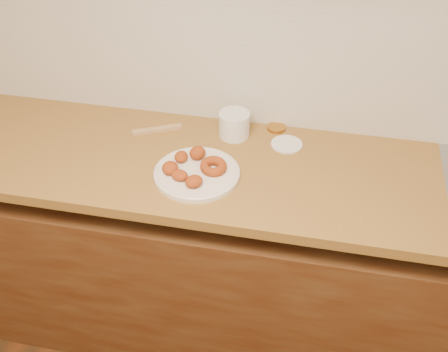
{
  "coord_description": "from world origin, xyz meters",
  "views": [
    {
      "loc": [
        0.06,
        0.13,
        2.1
      ],
      "look_at": [
        -0.24,
        1.59,
        0.93
      ],
      "focal_mm": 45.0,
      "sensor_mm": 36.0,
      "label": 1
    }
  ],
  "objects": [
    {
      "name": "brass_jar_lid",
      "position": [
        -0.11,
        1.95,
        0.91
      ],
      "size": [
        0.09,
        0.09,
        0.01
      ],
      "primitive_type": "cylinder",
      "rotation": [
        0.0,
        0.0,
        0.43
      ],
      "color": "#A87228",
      "rests_on": "butcher_block"
    },
    {
      "name": "ring_donut",
      "position": [
        -0.28,
        1.63,
        0.93
      ],
      "size": [
        0.13,
        0.13,
        0.04
      ],
      "primitive_type": "torus",
      "rotation": [
        0.1,
        0.0,
        0.59
      ],
      "color": "#9A471E",
      "rests_on": "donut_plate"
    },
    {
      "name": "plastic_tub",
      "position": [
        -0.26,
        1.88,
        0.95
      ],
      "size": [
        0.14,
        0.14,
        0.1
      ],
      "primitive_type": "cylinder",
      "rotation": [
        0.0,
        0.0,
        -0.21
      ],
      "color": "silver",
      "rests_on": "butcher_block"
    },
    {
      "name": "butcher_block",
      "position": [
        -0.65,
        1.69,
        0.88
      ],
      "size": [
        2.3,
        0.62,
        0.04
      ],
      "primitive_type": "cube",
      "color": "olive",
      "rests_on": "base_cabinet"
    },
    {
      "name": "fried_dough_chunks",
      "position": [
        -0.38,
        1.6,
        0.94
      ],
      "size": [
        0.17,
        0.23,
        0.05
      ],
      "color": "#9A471E",
      "rests_on": "donut_plate"
    },
    {
      "name": "wall_back",
      "position": [
        0.0,
        2.0,
        1.35
      ],
      "size": [
        4.0,
        0.02,
        2.7
      ],
      "primitive_type": "cube",
      "color": "#BEB191",
      "rests_on": "ground"
    },
    {
      "name": "base_cabinet",
      "position": [
        0.0,
        1.69,
        0.39
      ],
      "size": [
        3.6,
        0.6,
        0.77
      ],
      "primitive_type": "cube",
      "color": "brown",
      "rests_on": "floor"
    },
    {
      "name": "wooden_utensil",
      "position": [
        -0.55,
        1.84,
        0.91
      ],
      "size": [
        0.18,
        0.11,
        0.01
      ],
      "primitive_type": "cube",
      "rotation": [
        0.0,
        0.0,
        0.46
      ],
      "color": "#A78254",
      "rests_on": "butcher_block"
    },
    {
      "name": "tub_lid",
      "position": [
        -0.05,
        1.85,
        0.9
      ],
      "size": [
        0.15,
        0.15,
        0.01
      ],
      "primitive_type": "cylinder",
      "rotation": [
        0.0,
        0.0,
        -0.31
      ],
      "color": "silver",
      "rests_on": "butcher_block"
    },
    {
      "name": "backsplash",
      "position": [
        0.0,
        1.99,
        1.2
      ],
      "size": [
        3.6,
        0.02,
        0.6
      ],
      "primitive_type": "cube",
      "color": "#B8B4A6",
      "rests_on": "wall_back"
    },
    {
      "name": "donut_plate",
      "position": [
        -0.34,
        1.61,
        0.91
      ],
      "size": [
        0.3,
        0.3,
        0.02
      ],
      "primitive_type": "cylinder",
      "color": "silver",
      "rests_on": "butcher_block"
    }
  ]
}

